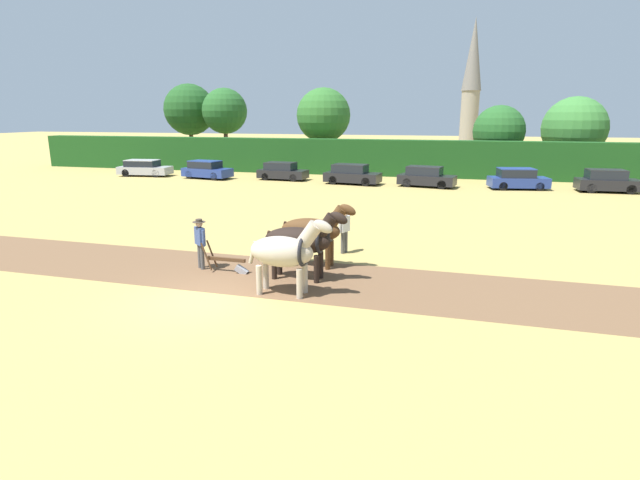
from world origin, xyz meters
name	(u,v)px	position (x,y,z in m)	size (l,w,h in m)	color
ground_plane	(205,299)	(0.00, 0.00, 0.00)	(240.00, 240.00, 0.00)	#A88E4C
plowed_furrow_strip	(161,266)	(-3.09, 2.61, 0.00)	(34.43, 4.09, 0.01)	brown
hedgerow	(374,157)	(0.00, 31.84, 1.57)	(67.58, 1.67, 3.13)	#194719
tree_far_left	(190,110)	(-21.13, 37.80, 5.75)	(5.45, 5.45, 8.50)	#4C3823
tree_left	(225,111)	(-16.45, 36.65, 5.58)	(4.66, 4.66, 7.94)	brown
tree_center_left	(324,115)	(-5.45, 35.12, 5.17)	(5.15, 5.15, 7.76)	#423323
tree_center	(499,131)	(10.57, 35.17, 3.82)	(4.50, 4.50, 6.09)	#4C3823
tree_center_right	(574,129)	(17.03, 37.11, 4.05)	(5.55, 5.55, 6.84)	#423323
church_spire	(472,81)	(8.84, 72.25, 10.30)	(3.03, 3.03, 19.69)	gray
draft_horse_lead_left	(285,251)	(2.17, 1.04, 1.33)	(2.70, 1.00, 2.43)	#B2A38E
draft_horse_lead_right	(301,240)	(2.20, 2.52, 1.31)	(2.93, 0.95, 2.39)	black
draft_horse_trail_left	(314,230)	(2.22, 4.00, 1.32)	(2.85, 0.93, 2.38)	#513319
plow	(230,263)	(-0.38, 2.56, 0.32)	(1.64, 0.47, 1.13)	#4C331E
farmer_at_plow	(200,240)	(-1.53, 2.70, 1.05)	(0.55, 0.48, 1.78)	#4C4C4C
farmer_beside_team	(344,228)	(2.90, 5.99, 0.99)	(0.37, 0.64, 1.70)	#4C4C4C
parked_car_far_left	(144,168)	(-19.40, 26.11, 0.69)	(4.65, 2.29, 1.41)	#A8A8B2
parked_car_left	(207,170)	(-13.25, 25.86, 0.73)	(4.39, 2.47, 1.50)	navy
parked_car_center_left	(282,171)	(-6.80, 26.67, 0.69)	(4.14, 2.01, 1.45)	black
parked_car_center	(352,175)	(-0.73, 25.64, 0.74)	(4.46, 2.35, 1.53)	black
parked_car_center_right	(426,177)	(4.94, 25.55, 0.73)	(4.40, 2.44, 1.52)	black
parked_car_right	(518,179)	(11.41, 26.00, 0.72)	(4.33, 2.47, 1.52)	navy
parked_car_far_right	(607,181)	(17.26, 26.08, 0.75)	(4.09, 1.92, 1.58)	black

